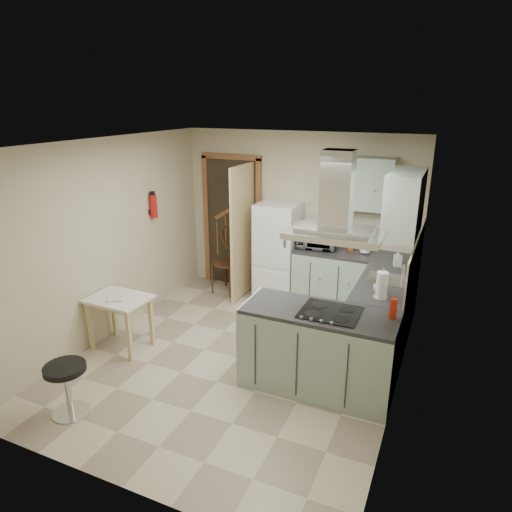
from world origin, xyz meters
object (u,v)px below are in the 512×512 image
at_px(peninsula, 318,350).
at_px(drop_leaf_table, 121,323).
at_px(extractor_hood, 335,234).
at_px(bentwood_chair, 227,263).
at_px(microwave, 317,237).
at_px(stool, 68,389).
at_px(fridge, 278,252).

relative_size(peninsula, drop_leaf_table, 2.17).
height_order(extractor_hood, bentwood_chair, extractor_hood).
bearing_deg(drop_leaf_table, peninsula, 5.14).
height_order(drop_leaf_table, microwave, microwave).
relative_size(drop_leaf_table, microwave, 1.30).
bearing_deg(extractor_hood, stool, -147.69).
bearing_deg(stool, fridge, 75.57).
relative_size(fridge, stool, 2.81).
height_order(fridge, stool, fridge).
height_order(extractor_hood, microwave, extractor_hood).
height_order(peninsula, bentwood_chair, bentwood_chair).
bearing_deg(fridge, bentwood_chair, -173.54).
bearing_deg(drop_leaf_table, fridge, 61.58).
distance_m(peninsula, microwave, 2.18).
bearing_deg(peninsula, drop_leaf_table, -176.10).
relative_size(drop_leaf_table, stool, 1.34).
distance_m(peninsula, stool, 2.52).
xyz_separation_m(peninsula, extractor_hood, (0.10, 0.00, 1.27)).
height_order(fridge, bentwood_chair, fridge).
bearing_deg(peninsula, microwave, 107.85).
height_order(peninsula, drop_leaf_table, peninsula).
bearing_deg(bentwood_chair, drop_leaf_table, -91.91).
height_order(fridge, extractor_hood, extractor_hood).
xyz_separation_m(bentwood_chair, microwave, (1.40, 0.10, 0.56)).
distance_m(peninsula, drop_leaf_table, 2.46).
relative_size(fridge, peninsula, 0.97).
distance_m(fridge, extractor_hood, 2.57).
height_order(peninsula, stool, peninsula).
distance_m(fridge, bentwood_chair, 0.86).
relative_size(peninsula, bentwood_chair, 1.57).
relative_size(fridge, microwave, 2.72).
xyz_separation_m(peninsula, bentwood_chair, (-2.04, 1.89, 0.04)).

